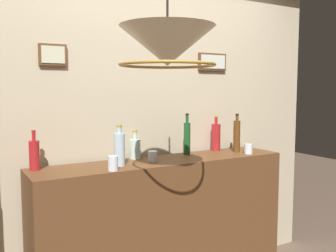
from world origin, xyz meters
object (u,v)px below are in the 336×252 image
liquor_bottle_whiskey (135,148)px  glass_tumbler_highball (153,156)px  liquor_bottle_amaro (34,155)px  glass_tumbler_rocks (248,149)px  pendant_lamp (167,47)px  glass_tumbler_shot (113,163)px  liquor_bottle_port (119,149)px  liquor_bottle_bourbon (216,137)px  liquor_bottle_gin (237,136)px  liquor_bottle_mezcal (187,138)px

liquor_bottle_whiskey → glass_tumbler_highball: bearing=-67.2°
liquor_bottle_amaro → glass_tumbler_rocks: bearing=-8.0°
pendant_lamp → liquor_bottle_amaro: bearing=125.5°
liquor_bottle_amaro → glass_tumbler_rocks: size_ratio=3.24×
glass_tumbler_shot → liquor_bottle_port: bearing=51.7°
liquor_bottle_whiskey → liquor_bottle_bourbon: size_ratio=0.73×
liquor_bottle_amaro → pendant_lamp: size_ratio=0.43×
liquor_bottle_whiskey → pendant_lamp: size_ratio=0.36×
liquor_bottle_port → liquor_bottle_gin: liquor_bottle_gin is taller
liquor_bottle_amaro → glass_tumbler_highball: (0.78, -0.11, -0.06)m
glass_tumbler_rocks → glass_tumbler_shot: 1.16m
liquor_bottle_mezcal → glass_tumbler_highball: bearing=-164.5°
liquor_bottle_port → glass_tumbler_rocks: (1.06, -0.08, -0.08)m
liquor_bottle_whiskey → pendant_lamp: (-0.18, -0.79, 0.64)m
glass_tumbler_rocks → liquor_bottle_port: bearing=175.7°
liquor_bottle_mezcal → liquor_bottle_whiskey: bearing=172.6°
liquor_bottle_bourbon → glass_tumbler_rocks: liquor_bottle_bourbon is taller
liquor_bottle_bourbon → liquor_bottle_whiskey: bearing=-179.7°
liquor_bottle_gin → glass_tumbler_shot: liquor_bottle_gin is taller
pendant_lamp → glass_tumbler_shot: bearing=103.3°
liquor_bottle_whiskey → liquor_bottle_gin: bearing=-9.8°
liquor_bottle_mezcal → glass_tumbler_rocks: 0.50m
liquor_bottle_bourbon → pendant_lamp: 1.36m
liquor_bottle_bourbon → pendant_lamp: bearing=-139.6°
glass_tumbler_shot → pendant_lamp: bearing=-76.7°
liquor_bottle_port → glass_tumbler_rocks: size_ratio=3.52×
glass_tumbler_highball → glass_tumbler_shot: size_ratio=0.78×
glass_tumbler_highball → liquor_bottle_mezcal: bearing=15.5°
liquor_bottle_amaro → liquor_bottle_gin: bearing=-3.9°
liquor_bottle_whiskey → liquor_bottle_mezcal: liquor_bottle_mezcal is taller
liquor_bottle_bourbon → pendant_lamp: size_ratio=0.50×
liquor_bottle_mezcal → liquor_bottle_port: liquor_bottle_mezcal is taller
liquor_bottle_port → glass_tumbler_highball: bearing=6.3°
liquor_bottle_mezcal → liquor_bottle_gin: 0.43m
liquor_bottle_gin → glass_tumbler_rocks: liquor_bottle_gin is taller
liquor_bottle_bourbon → glass_tumbler_highball: size_ratio=3.99×
liquor_bottle_bourbon → glass_tumbler_shot: liquor_bottle_bourbon is taller
liquor_bottle_amaro → liquor_bottle_gin: size_ratio=0.81×
liquor_bottle_port → glass_tumbler_shot: (-0.10, -0.12, -0.07)m
liquor_bottle_port → liquor_bottle_gin: 1.04m
liquor_bottle_whiskey → glass_tumbler_shot: (-0.30, -0.30, -0.03)m
glass_tumbler_highball → glass_tumbler_shot: glass_tumbler_shot is taller
glass_tumbler_highball → pendant_lamp: bearing=-111.3°
liquor_bottle_mezcal → liquor_bottle_amaro: bearing=179.2°
liquor_bottle_port → pendant_lamp: pendant_lamp is taller
glass_tumbler_highball → liquor_bottle_amaro: bearing=171.7°
liquor_bottle_mezcal → glass_tumbler_rocks: liquor_bottle_mezcal is taller
liquor_bottle_gin → liquor_bottle_whiskey: bearing=170.2°
liquor_bottle_amaro → glass_tumbler_highball: size_ratio=3.46×
liquor_bottle_mezcal → glass_tumbler_rocks: size_ratio=4.12×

